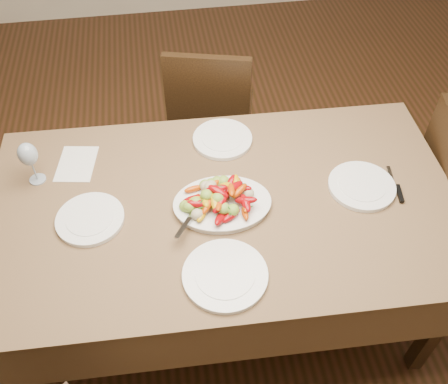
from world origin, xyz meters
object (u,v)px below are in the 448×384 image
chair_far (213,112)px  plate_left (90,219)px  plate_far (222,139)px  plate_right (362,186)px  plate_near (225,275)px  dining_table (224,258)px  serving_platter (222,205)px  wine_glass (31,162)px

chair_far → plate_left: chair_far is taller
chair_far → plate_far: bearing=101.5°
plate_left → plate_right: same height
plate_right → plate_near: 0.69m
plate_far → plate_near: same height
chair_far → plate_right: size_ratio=3.57×
dining_table → plate_far: 0.53m
serving_platter → wine_glass: bearing=160.4°
plate_far → wine_glass: (-0.78, -0.12, 0.09)m
plate_right → wine_glass: (-1.28, 0.24, 0.09)m
plate_far → wine_glass: wine_glass is taller
dining_table → plate_near: (-0.05, -0.33, 0.39)m
serving_platter → plate_left: 0.50m
dining_table → serving_platter: 0.39m
dining_table → plate_left: bearing=-178.7°
serving_platter → plate_far: serving_platter is taller
plate_far → plate_near: 0.69m
plate_left → plate_far: bearing=33.2°
serving_platter → wine_glass: wine_glass is taller
serving_platter → plate_far: (0.06, 0.38, -0.00)m
chair_far → wine_glass: wine_glass is taller
dining_table → plate_right: size_ratio=6.92×
chair_far → plate_near: 1.28m
plate_far → plate_right: bearing=-35.4°
chair_far → plate_left: size_ratio=3.71×
dining_table → plate_far: size_ratio=7.12×
plate_right → dining_table: bearing=179.4°
plate_left → plate_right: size_ratio=0.96×
plate_right → plate_near: size_ratio=0.90×
plate_left → wine_glass: 0.34m
dining_table → plate_right: 0.68m
plate_far → plate_near: size_ratio=0.87×
plate_left → dining_table: bearing=1.3°
serving_platter → dining_table: bearing=64.5°
wine_glass → plate_right: bearing=-10.6°
plate_left → wine_glass: size_ratio=1.25×
chair_far → plate_left: (-0.59, -0.92, 0.29)m
dining_table → chair_far: bearing=85.2°
dining_table → wine_glass: wine_glass is taller
plate_left → plate_far: size_ratio=0.99×
dining_table → plate_left: (-0.51, -0.01, 0.39)m
chair_far → plate_near: (-0.12, -1.24, 0.29)m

